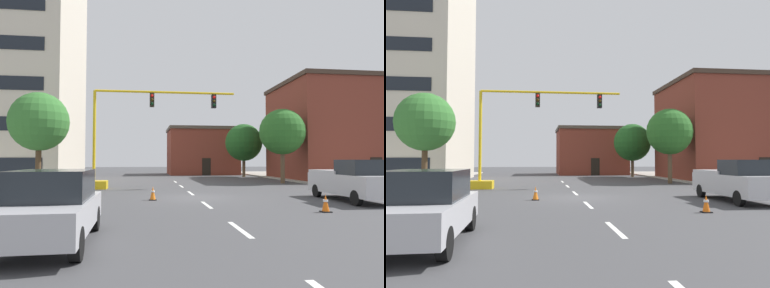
% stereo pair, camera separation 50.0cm
% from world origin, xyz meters
% --- Properties ---
extents(ground_plane, '(160.00, 160.00, 0.00)m').
position_xyz_m(ground_plane, '(0.00, 0.00, 0.00)').
color(ground_plane, '#424244').
extents(sidewalk_right, '(6.00, 56.00, 0.14)m').
position_xyz_m(sidewalk_right, '(13.43, 8.00, 0.07)').
color(sidewalk_right, '#9E998E').
rests_on(sidewalk_right, ground_plane).
extents(lane_stripe_seg_1, '(0.16, 2.40, 0.01)m').
position_xyz_m(lane_stripe_seg_1, '(0.00, -8.50, 0.00)').
color(lane_stripe_seg_1, silver).
rests_on(lane_stripe_seg_1, ground_plane).
extents(lane_stripe_seg_2, '(0.16, 2.40, 0.01)m').
position_xyz_m(lane_stripe_seg_2, '(0.00, -3.00, 0.00)').
color(lane_stripe_seg_2, silver).
rests_on(lane_stripe_seg_2, ground_plane).
extents(lane_stripe_seg_3, '(0.16, 2.40, 0.01)m').
position_xyz_m(lane_stripe_seg_3, '(0.00, 2.50, 0.00)').
color(lane_stripe_seg_3, silver).
rests_on(lane_stripe_seg_3, ground_plane).
extents(lane_stripe_seg_4, '(0.16, 2.40, 0.01)m').
position_xyz_m(lane_stripe_seg_4, '(0.00, 8.00, 0.00)').
color(lane_stripe_seg_4, silver).
rests_on(lane_stripe_seg_4, ground_plane).
extents(lane_stripe_seg_5, '(0.16, 2.40, 0.01)m').
position_xyz_m(lane_stripe_seg_5, '(0.00, 13.50, 0.00)').
color(lane_stripe_seg_5, silver).
rests_on(lane_stripe_seg_5, ground_plane).
extents(building_tall_left, '(13.59, 12.98, 22.72)m').
position_xyz_m(building_tall_left, '(-16.09, 16.88, 11.37)').
color(building_tall_left, beige).
rests_on(building_tall_left, ground_plane).
extents(building_brick_center, '(9.33, 8.28, 6.32)m').
position_xyz_m(building_brick_center, '(4.99, 29.70, 3.17)').
color(building_brick_center, brown).
rests_on(building_brick_center, ground_plane).
extents(building_row_right, '(12.87, 10.86, 9.83)m').
position_xyz_m(building_row_right, '(17.35, 15.43, 4.92)').
color(building_row_right, brown).
rests_on(building_row_right, ground_plane).
extents(traffic_signal_gantry, '(10.70, 1.20, 6.83)m').
position_xyz_m(traffic_signal_gantry, '(-4.70, 6.39, 2.34)').
color(traffic_signal_gantry, yellow).
rests_on(traffic_signal_gantry, ground_plane).
extents(tree_left_near, '(3.75, 3.75, 6.30)m').
position_xyz_m(tree_left_near, '(-9.43, 5.14, 4.40)').
color(tree_left_near, '#4C3823').
rests_on(tree_left_near, ground_plane).
extents(tree_right_far, '(4.30, 4.30, 6.15)m').
position_xyz_m(tree_right_far, '(8.66, 21.49, 3.98)').
color(tree_right_far, brown).
rests_on(tree_right_far, ground_plane).
extents(tree_right_mid, '(3.89, 3.89, 6.30)m').
position_xyz_m(tree_right_mid, '(8.84, 10.26, 4.34)').
color(tree_right_mid, brown).
rests_on(tree_right_mid, ground_plane).
extents(pickup_truck_silver, '(2.09, 5.43, 1.99)m').
position_xyz_m(pickup_truck_silver, '(7.27, -2.44, 0.97)').
color(pickup_truck_silver, '#BCBCC1').
rests_on(pickup_truck_silver, ground_plane).
extents(sedan_silver_near_left, '(1.96, 4.54, 1.74)m').
position_xyz_m(sedan_silver_near_left, '(-4.87, -9.67, 0.89)').
color(sedan_silver_near_left, '#B7B7BC').
rests_on(sedan_silver_near_left, ground_plane).
extents(traffic_cone_roadside_a, '(0.36, 0.36, 0.68)m').
position_xyz_m(traffic_cone_roadside_a, '(4.11, -5.70, 0.33)').
color(traffic_cone_roadside_a, black).
rests_on(traffic_cone_roadside_a, ground_plane).
extents(traffic_cone_roadside_b, '(0.36, 0.36, 0.68)m').
position_xyz_m(traffic_cone_roadside_b, '(-2.31, -0.86, 0.33)').
color(traffic_cone_roadside_b, black).
rests_on(traffic_cone_roadside_b, ground_plane).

